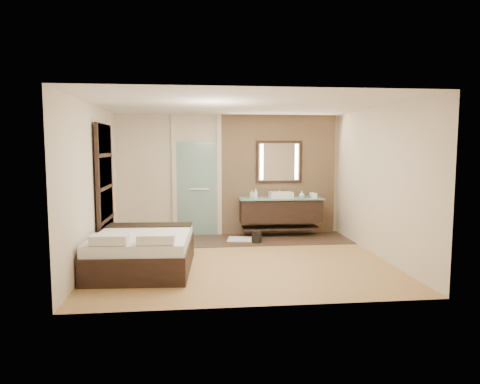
{
  "coord_description": "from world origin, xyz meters",
  "views": [
    {
      "loc": [
        -0.81,
        -7.36,
        1.98
      ],
      "look_at": [
        0.05,
        0.6,
        1.14
      ],
      "focal_mm": 32.0,
      "sensor_mm": 36.0,
      "label": 1
    }
  ],
  "objects": [
    {
      "name": "soap_bottle_c",
      "position": [
        1.55,
        1.83,
        0.94
      ],
      "size": [
        0.16,
        0.16,
        0.15
      ],
      "primitive_type": "imported",
      "rotation": [
        0.0,
        0.0,
        0.4
      ],
      "color": "silver",
      "rests_on": "vanity"
    },
    {
      "name": "soap_bottle_a",
      "position": [
        0.53,
        1.86,
        0.97
      ],
      "size": [
        0.09,
        0.09,
        0.22
      ],
      "primitive_type": "imported",
      "rotation": [
        0.0,
        0.0,
        0.07
      ],
      "color": "white",
      "rests_on": "vanity"
    },
    {
      "name": "tissue_box",
      "position": [
        1.83,
        1.79,
        0.92
      ],
      "size": [
        0.15,
        0.15,
        0.1
      ],
      "primitive_type": "cube",
      "rotation": [
        0.0,
        0.0,
        -0.26
      ],
      "color": "white",
      "rests_on": "vanity"
    },
    {
      "name": "floor",
      "position": [
        0.0,
        0.0,
        0.0
      ],
      "size": [
        5.0,
        5.0,
        0.0
      ],
      "primitive_type": "plane",
      "color": "#A88346",
      "rests_on": "ground"
    },
    {
      "name": "frosted_door",
      "position": [
        -0.75,
        2.2,
        1.14
      ],
      "size": [
        1.1,
        0.12,
        2.7
      ],
      "color": "#BBEDE3",
      "rests_on": "floor"
    },
    {
      "name": "shoji_partition",
      "position": [
        -2.43,
        0.6,
        1.21
      ],
      "size": [
        0.06,
        1.2,
        2.4
      ],
      "color": "black",
      "rests_on": "floor"
    },
    {
      "name": "bed",
      "position": [
        -1.65,
        -0.43,
        0.31
      ],
      "size": [
        1.64,
        2.0,
        0.73
      ],
      "rotation": [
        0.0,
        0.0,
        -0.06
      ],
      "color": "black",
      "rests_on": "floor"
    },
    {
      "name": "cup",
      "position": [
        1.84,
        2.05,
        0.91
      ],
      "size": [
        0.13,
        0.13,
        0.09
      ],
      "primitive_type": "imported",
      "rotation": [
        0.0,
        0.0,
        0.07
      ],
      "color": "silver",
      "rests_on": "vanity"
    },
    {
      "name": "waste_bin",
      "position": [
        0.46,
        1.27,
        0.13
      ],
      "size": [
        0.25,
        0.25,
        0.26
      ],
      "primitive_type": "cylinder",
      "rotation": [
        0.0,
        0.0,
        -0.19
      ],
      "color": "black",
      "rests_on": "floor"
    },
    {
      "name": "stone_wall",
      "position": [
        1.1,
        2.21,
        1.35
      ],
      "size": [
        2.6,
        0.08,
        2.7
      ],
      "primitive_type": "cube",
      "color": "tan",
      "rests_on": "floor"
    },
    {
      "name": "bath_mat",
      "position": [
        0.25,
        1.58,
        0.02
      ],
      "size": [
        0.8,
        0.62,
        0.02
      ],
      "primitive_type": "cube",
      "rotation": [
        0.0,
        0.0,
        -0.18
      ],
      "color": "white",
      "rests_on": "floor"
    },
    {
      "name": "tile_strip",
      "position": [
        0.6,
        1.6,
        0.01
      ],
      "size": [
        3.8,
        1.3,
        0.01
      ],
      "primitive_type": "cube",
      "color": "#32231B",
      "rests_on": "floor"
    },
    {
      "name": "vanity",
      "position": [
        1.1,
        1.92,
        0.58
      ],
      "size": [
        1.85,
        0.55,
        0.88
      ],
      "color": "black",
      "rests_on": "stone_wall"
    },
    {
      "name": "soap_bottle_b",
      "position": [
        0.46,
        1.97,
        0.95
      ],
      "size": [
        0.1,
        0.1,
        0.17
      ],
      "primitive_type": "imported",
      "rotation": [
        0.0,
        0.0,
        0.28
      ],
      "color": "#B2B2B2",
      "rests_on": "vanity"
    },
    {
      "name": "mirror_unit",
      "position": [
        1.1,
        2.16,
        1.65
      ],
      "size": [
        1.06,
        0.04,
        0.96
      ],
      "color": "black",
      "rests_on": "stone_wall"
    }
  ]
}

